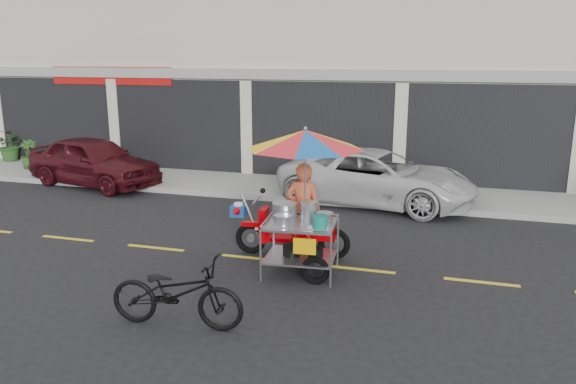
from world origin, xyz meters
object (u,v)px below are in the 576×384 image
(white_pickup, at_px, (377,178))
(food_vendor_rig, at_px, (302,179))
(maroon_sedan, at_px, (94,161))
(near_bicycle, at_px, (177,293))

(white_pickup, height_order, food_vendor_rig, food_vendor_rig)
(maroon_sedan, height_order, near_bicycle, maroon_sedan)
(maroon_sedan, xyz_separation_m, near_bicycle, (6.26, -7.10, -0.21))
(maroon_sedan, distance_m, near_bicycle, 9.46)
(near_bicycle, height_order, food_vendor_rig, food_vendor_rig)
(white_pickup, xyz_separation_m, food_vendor_rig, (-0.69, -4.69, 0.91))
(food_vendor_rig, bearing_deg, white_pickup, 76.89)
(near_bicycle, xyz_separation_m, food_vendor_rig, (1.06, 2.64, 1.09))
(maroon_sedan, xyz_separation_m, food_vendor_rig, (7.32, -4.46, 0.88))
(near_bicycle, distance_m, food_vendor_rig, 3.05)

